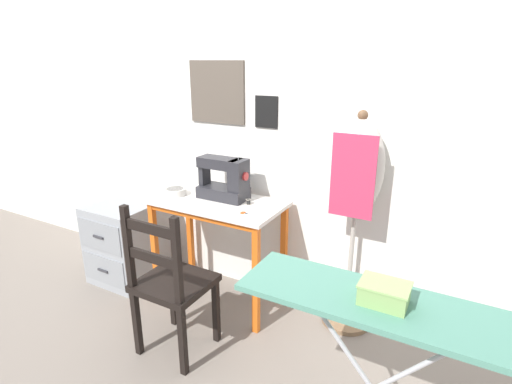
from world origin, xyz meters
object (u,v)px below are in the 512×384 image
Objects in this scene: scissors at (247,214)px; sewing_machine at (225,180)px; thread_spool_near_machine at (248,202)px; filing_cabinet at (128,240)px; storage_box at (384,293)px; wooden_chair at (171,285)px; fabric_bowl at (175,191)px; dress_form at (357,181)px; ironing_board at (382,312)px.

sewing_machine is at bearing 146.66° from scissors.
thread_spool_near_machine is 0.06× the size of filing_cabinet.
thread_spool_near_machine reaches higher than filing_cabinet.
sewing_machine reaches higher than storage_box.
storage_box is at bearing -7.38° from wooden_chair.
thread_spool_near_machine reaches higher than scissors.
sewing_machine is 0.57× the size of filing_cabinet.
scissors is (0.63, -0.08, -0.02)m from fabric_bowl.
wooden_chair reaches higher than scissors.
sewing_machine is 1.47m from storage_box.
sewing_machine is 0.25× the size of dress_form.
storage_box is (1.23, -0.80, -0.05)m from sewing_machine.
scissors is at bearing -152.93° from dress_form.
sewing_machine is 1.97× the size of storage_box.
scissors is 1.13m from ironing_board.
filing_cabinet is 1.85m from dress_form.
fabric_bowl reaches higher than thread_spool_near_machine.
fabric_bowl is 0.56m from thread_spool_near_machine.
ironing_board is (0.37, -0.91, -0.22)m from dress_form.
ironing_board is at bearing -17.68° from filing_cabinet.
dress_form is at bearing 27.07° from scissors.
sewing_machine is 2.33× the size of fabric_bowl.
scissors is 0.24× the size of filing_cabinet.
sewing_machine reaches higher than wooden_chair.
dress_form reaches higher than fabric_bowl.
wooden_chair is 1.26m from storage_box.
thread_spool_near_machine is at bearing -7.54° from sewing_machine.
scissors is 0.14× the size of ironing_board.
dress_form is at bearing 10.31° from fabric_bowl.
scissors is 0.83× the size of storage_box.
storage_box reaches higher than filing_cabinet.
scissors is 1.14m from storage_box.
scissors is at bearing -61.78° from thread_spool_near_machine.
scissors is at bearing 146.93° from storage_box.
sewing_machine is 2.39× the size of scissors.
dress_form is 1.00m from storage_box.
storage_box is (0.00, -0.00, 0.09)m from ironing_board.
sewing_machine reaches higher than thread_spool_near_machine.
filing_cabinet is 2.22m from ironing_board.
thread_spool_near_machine is (-0.08, 0.16, 0.02)m from scissors.
wooden_chair reaches higher than fabric_bowl.
wooden_chair is 1.51× the size of filing_cabinet.
sewing_machine is 1.47m from ironing_board.
filing_cabinet is at bearing 162.23° from storage_box.
fabric_bowl reaches higher than filing_cabinet.
scissors is at bearing -2.31° from filing_cabinet.
fabric_bowl is 1.02× the size of scissors.
scissors is (0.28, -0.18, -0.13)m from sewing_machine.
scissors is 4.11× the size of thread_spool_near_machine.
fabric_bowl is 0.16× the size of wooden_chair.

